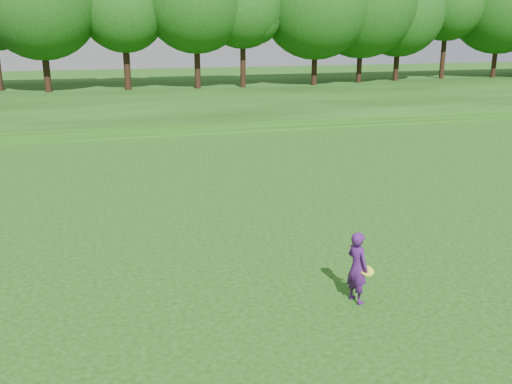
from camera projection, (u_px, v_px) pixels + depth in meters
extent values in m
plane|color=#193E0B|center=(350.00, 295.00, 12.00)|extent=(140.00, 140.00, 0.00)
cube|color=#193E0B|center=(161.00, 97.00, 43.34)|extent=(130.00, 30.00, 0.60)
cube|color=gray|center=(191.00, 132.00, 30.48)|extent=(130.00, 1.60, 0.04)
imported|color=#481665|center=(357.00, 267.00, 11.52)|extent=(0.50, 0.63, 1.50)
cylinder|color=#DCEE25|center=(367.00, 271.00, 11.44)|extent=(0.28, 0.27, 0.14)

